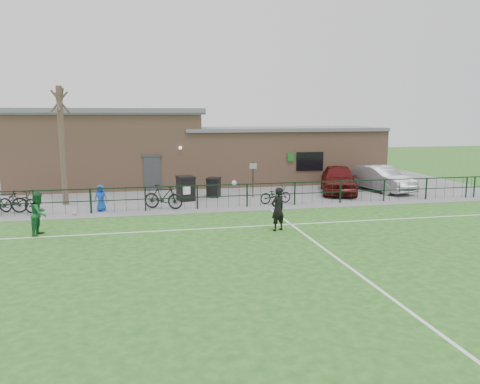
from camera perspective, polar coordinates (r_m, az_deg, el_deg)
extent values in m
plane|color=#23581A|center=(15.73, 3.81, -7.65)|extent=(90.00, 90.00, 0.00)
cube|color=slate|center=(28.63, -3.53, 0.22)|extent=(34.00, 13.00, 0.02)
cube|color=white|center=(23.10, -1.44, -2.04)|extent=(28.00, 0.10, 0.01)
cube|color=white|center=(19.47, 0.61, -4.24)|extent=(28.00, 0.10, 0.01)
cube|color=white|center=(16.37, 10.62, -7.10)|extent=(0.10, 16.00, 0.01)
cube|color=black|center=(23.19, -1.54, -0.50)|extent=(28.00, 0.10, 1.20)
cylinder|color=#4C392E|center=(25.31, -20.84, 5.20)|extent=(0.30, 0.30, 6.00)
cube|color=black|center=(25.27, -6.63, 0.36)|extent=(0.98, 1.07, 1.23)
cube|color=black|center=(26.23, -3.23, 0.49)|extent=(0.90, 0.95, 1.00)
cylinder|color=black|center=(25.98, 1.59, 1.53)|extent=(0.08, 0.08, 2.00)
imported|color=#4F0E0E|center=(28.11, 11.90, 1.56)|extent=(3.42, 5.16, 1.63)
imported|color=#929599|center=(29.36, 16.73, 1.59)|extent=(2.72, 4.88, 1.52)
imported|color=black|center=(24.31, -26.68, -1.08)|extent=(1.96, 0.88, 1.14)
imported|color=black|center=(24.34, -25.42, -1.05)|extent=(2.16, 1.42, 1.07)
imported|color=black|center=(23.19, -9.34, -0.57)|extent=(2.05, 1.35, 1.20)
imported|color=black|center=(24.37, 4.36, -0.34)|extent=(1.79, 0.85, 0.90)
imported|color=blue|center=(23.30, -16.61, -0.71)|extent=(0.70, 0.54, 1.27)
imported|color=black|center=(18.71, 4.63, -2.09)|extent=(0.76, 0.65, 1.76)
sphere|color=white|center=(21.44, -0.72, 1.12)|extent=(0.22, 0.22, 0.22)
imported|color=#195A2D|center=(19.63, -23.28, -2.42)|extent=(0.81, 0.94, 1.69)
sphere|color=silver|center=(22.89, -19.55, -2.45)|extent=(0.21, 0.21, 0.21)
cube|color=#A3765B|center=(31.36, -4.37, 4.23)|extent=(24.00, 5.00, 3.50)
cube|color=#A3765B|center=(31.03, -16.04, 8.18)|extent=(11.52, 5.00, 1.20)
cube|color=slate|center=(31.03, -16.10, 9.51)|extent=(12.02, 5.40, 0.28)
cube|color=slate|center=(32.37, 4.98, 7.67)|extent=(13.44, 5.30, 0.22)
cube|color=#383A3D|center=(28.66, -10.63, 2.19)|extent=(1.00, 0.08, 2.10)
cube|color=black|center=(30.50, 8.50, 3.72)|extent=(1.80, 0.08, 1.20)
cube|color=#19661E|center=(29.99, 6.22, 4.25)|extent=(0.45, 0.04, 0.55)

